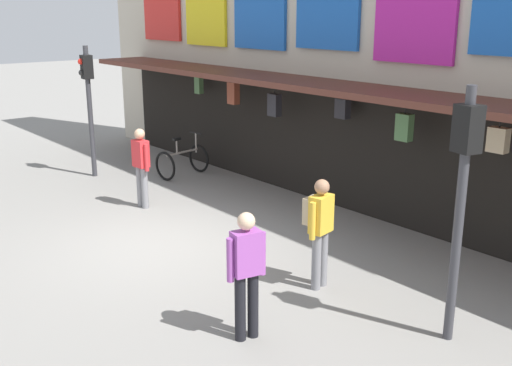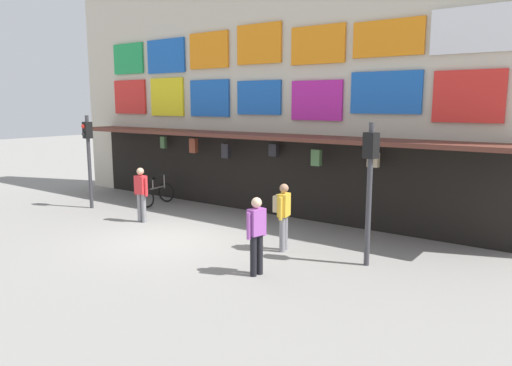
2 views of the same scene
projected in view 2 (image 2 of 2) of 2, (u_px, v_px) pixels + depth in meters
ground_plane at (173, 239)px, 12.80m from camera, size 80.00×80.00×0.00m
shopfront at (270, 92)px, 15.79m from camera, size 18.00×2.60×8.00m
traffic_light_near at (88, 147)px, 16.24m from camera, size 0.31×0.34×3.20m
traffic_light_far at (370, 171)px, 10.38m from camera, size 0.33×0.35×3.20m
bicycle_parked at (156, 194)px, 17.06m from camera, size 0.87×1.25×1.05m
pedestrian_in_white at (283, 212)px, 11.62m from camera, size 0.41×0.52×1.68m
pedestrian_in_yellow at (257, 232)px, 9.95m from camera, size 0.29×0.52×1.68m
pedestrian_in_red at (141, 192)px, 14.47m from camera, size 0.53×0.24×1.68m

